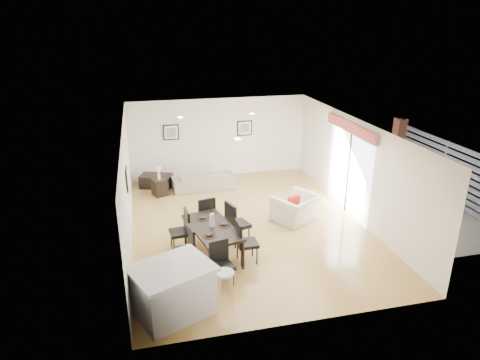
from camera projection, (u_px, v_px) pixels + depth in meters
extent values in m
plane|color=tan|center=(248.00, 225.00, 11.38)|extent=(8.00, 8.00, 0.00)
cube|color=white|center=(219.00, 138.00, 14.55)|extent=(6.00, 0.04, 2.70)
cube|color=white|center=(306.00, 257.00, 7.27)|extent=(6.00, 0.04, 2.70)
cube|color=white|center=(127.00, 188.00, 10.26)|extent=(0.04, 8.00, 2.70)
cube|color=white|center=(355.00, 169.00, 11.56)|extent=(0.04, 8.00, 2.70)
cube|color=white|center=(248.00, 126.00, 10.43)|extent=(6.00, 8.00, 0.02)
imported|color=gray|center=(204.00, 180.00, 13.76)|extent=(2.04, 0.89, 0.58)
imported|color=silver|center=(296.00, 208.00, 11.52)|extent=(1.47, 1.42, 0.73)
imported|color=#375926|center=(428.00, 197.00, 12.46)|extent=(0.60, 0.55, 0.59)
imported|color=#375926|center=(424.00, 183.00, 13.32)|extent=(0.43, 0.43, 0.73)
cube|color=black|center=(212.00, 228.00, 9.70)|extent=(1.23, 1.92, 0.06)
cylinder|color=black|center=(210.00, 263.00, 8.98)|extent=(0.07, 0.07, 0.68)
cylinder|color=black|center=(185.00, 230.00, 10.38)|extent=(0.07, 0.07, 0.68)
cylinder|color=black|center=(243.00, 255.00, 9.28)|extent=(0.07, 0.07, 0.68)
cylinder|color=black|center=(215.00, 224.00, 10.69)|extent=(0.07, 0.07, 0.68)
cube|color=black|center=(184.00, 251.00, 9.24)|extent=(0.48, 0.48, 0.08)
cube|color=black|center=(192.00, 239.00, 9.20)|extent=(0.10, 0.44, 0.53)
cylinder|color=black|center=(175.00, 258.00, 9.42)|extent=(0.03, 0.03, 0.40)
cylinder|color=black|center=(190.00, 256.00, 9.53)|extent=(0.03, 0.03, 0.40)
cylinder|color=black|center=(178.00, 266.00, 9.12)|extent=(0.03, 0.03, 0.40)
cylinder|color=black|center=(194.00, 264.00, 9.23)|extent=(0.03, 0.03, 0.40)
cube|color=black|center=(179.00, 233.00, 10.05)|extent=(0.49, 0.49, 0.08)
cube|color=black|center=(187.00, 221.00, 10.01)|extent=(0.10, 0.45, 0.53)
cylinder|color=black|center=(171.00, 239.00, 10.23)|extent=(0.03, 0.03, 0.41)
cylinder|color=black|center=(186.00, 237.00, 10.34)|extent=(0.03, 0.03, 0.41)
cylinder|color=black|center=(174.00, 246.00, 9.93)|extent=(0.03, 0.03, 0.41)
cylinder|color=black|center=(189.00, 244.00, 10.03)|extent=(0.03, 0.03, 0.41)
cube|color=black|center=(247.00, 243.00, 9.54)|extent=(0.46, 0.46, 0.08)
cube|color=black|center=(239.00, 233.00, 9.40)|extent=(0.07, 0.45, 0.54)
cylinder|color=black|center=(257.00, 256.00, 9.51)|extent=(0.04, 0.04, 0.41)
cylinder|color=black|center=(242.00, 258.00, 9.43)|extent=(0.04, 0.04, 0.41)
cylinder|color=black|center=(252.00, 248.00, 9.83)|extent=(0.04, 0.04, 0.41)
cylinder|color=black|center=(238.00, 250.00, 9.75)|extent=(0.04, 0.04, 0.41)
cube|color=black|center=(238.00, 225.00, 10.34)|extent=(0.61, 0.61, 0.08)
cube|color=black|center=(231.00, 215.00, 10.13)|extent=(0.21, 0.48, 0.58)
cylinder|color=black|center=(249.00, 236.00, 10.37)|extent=(0.04, 0.04, 0.44)
cylinder|color=black|center=(235.00, 239.00, 10.19)|extent=(0.04, 0.04, 0.44)
cylinder|color=black|center=(241.00, 229.00, 10.68)|extent=(0.04, 0.04, 0.44)
cylinder|color=black|center=(228.00, 233.00, 10.49)|extent=(0.04, 0.04, 0.44)
cube|color=black|center=(222.00, 266.00, 8.73)|extent=(0.50, 0.50, 0.07)
cube|color=black|center=(219.00, 251.00, 8.79)|extent=(0.42, 0.14, 0.50)
cylinder|color=black|center=(218.00, 282.00, 8.61)|extent=(0.03, 0.03, 0.38)
cylinder|color=black|center=(212.00, 274.00, 8.88)|extent=(0.03, 0.03, 0.38)
cylinder|color=black|center=(233.00, 278.00, 8.74)|extent=(0.03, 0.03, 0.38)
cylinder|color=black|center=(227.00, 270.00, 9.01)|extent=(0.03, 0.03, 0.38)
cube|color=black|center=(204.00, 216.00, 10.87)|extent=(0.54, 0.54, 0.08)
cube|color=black|center=(207.00, 209.00, 10.61)|extent=(0.45, 0.15, 0.54)
cylinder|color=black|center=(209.00, 221.00, 11.18)|extent=(0.04, 0.04, 0.41)
cylinder|color=black|center=(214.00, 226.00, 10.88)|extent=(0.04, 0.04, 0.41)
cylinder|color=black|center=(196.00, 223.00, 11.04)|extent=(0.04, 0.04, 0.41)
cylinder|color=black|center=(201.00, 229.00, 10.74)|extent=(0.04, 0.04, 0.41)
cylinder|color=white|center=(212.00, 220.00, 9.64)|extent=(0.11, 0.11, 0.32)
cylinder|color=black|center=(224.00, 225.00, 9.75)|extent=(0.31, 0.31, 0.01)
cylinder|color=black|center=(224.00, 224.00, 9.74)|extent=(0.16, 0.16, 0.05)
cylinder|color=black|center=(203.00, 219.00, 10.06)|extent=(0.31, 0.31, 0.01)
cylinder|color=black|center=(203.00, 218.00, 10.05)|extent=(0.16, 0.16, 0.05)
cylinder|color=black|center=(209.00, 236.00, 9.27)|extent=(0.31, 0.31, 0.01)
cylinder|color=black|center=(209.00, 235.00, 9.26)|extent=(0.16, 0.16, 0.05)
cube|color=black|center=(156.00, 181.00, 13.93)|extent=(1.15, 0.90, 0.40)
cube|color=black|center=(160.00, 187.00, 13.23)|extent=(0.52, 0.52, 0.53)
cylinder|color=white|center=(159.00, 177.00, 13.11)|extent=(0.09, 0.09, 0.16)
cone|color=beige|center=(159.00, 171.00, 13.04)|extent=(0.20, 0.20, 0.22)
cube|color=#A32315|center=(294.00, 202.00, 11.32)|extent=(0.37, 0.22, 0.36)
cube|color=silver|center=(173.00, 292.00, 7.84)|extent=(1.58, 1.41, 0.92)
cube|color=silver|center=(171.00, 269.00, 7.66)|extent=(1.72, 1.55, 0.07)
cylinder|color=white|center=(225.00, 273.00, 7.96)|extent=(0.34, 0.34, 0.05)
cylinder|color=silver|center=(230.00, 285.00, 8.21)|extent=(0.02, 0.02, 0.72)
cylinder|color=silver|center=(218.00, 287.00, 8.16)|extent=(0.02, 0.02, 0.72)
cylinder|color=silver|center=(221.00, 294.00, 7.96)|extent=(0.02, 0.02, 0.72)
cylinder|color=silver|center=(232.00, 292.00, 8.01)|extent=(0.02, 0.02, 0.72)
cube|color=black|center=(171.00, 132.00, 14.07)|extent=(0.52, 0.03, 0.52)
cube|color=white|center=(171.00, 132.00, 14.07)|extent=(0.44, 0.04, 0.44)
cube|color=#51514C|center=(171.00, 132.00, 14.07)|extent=(0.30, 0.04, 0.30)
cube|color=black|center=(245.00, 128.00, 14.61)|extent=(0.52, 0.03, 0.52)
cube|color=white|center=(245.00, 128.00, 14.61)|extent=(0.44, 0.04, 0.44)
cube|color=#51514C|center=(245.00, 128.00, 14.61)|extent=(0.30, 0.04, 0.30)
cube|color=black|center=(127.00, 179.00, 9.98)|extent=(0.03, 0.52, 0.52)
cube|color=white|center=(127.00, 179.00, 9.98)|extent=(0.04, 0.44, 0.44)
cube|color=#51514C|center=(127.00, 179.00, 9.98)|extent=(0.04, 0.30, 0.30)
cube|color=white|center=(349.00, 173.00, 11.90)|extent=(0.02, 2.40, 2.25)
cube|color=black|center=(348.00, 173.00, 11.90)|extent=(0.03, 0.05, 2.25)
cube|color=black|center=(352.00, 133.00, 11.49)|extent=(0.03, 2.50, 0.05)
cube|color=maroon|center=(351.00, 127.00, 11.43)|extent=(0.10, 2.70, 0.28)
plane|color=gray|center=(407.00, 203.00, 12.74)|extent=(6.00, 6.00, 0.00)
cube|color=#2D2D2F|center=(447.00, 172.00, 12.68)|extent=(0.08, 5.50, 1.80)
cube|color=brown|center=(398.00, 147.00, 14.80)|extent=(0.35, 0.35, 2.00)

